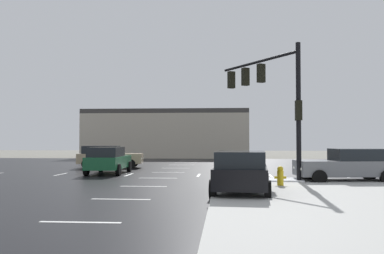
# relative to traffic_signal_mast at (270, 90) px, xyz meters

# --- Properties ---
(ground_plane) EXTENTS (120.00, 120.00, 0.00)m
(ground_plane) POSITION_rel_traffic_signal_mast_xyz_m (-5.73, 2.84, -4.50)
(ground_plane) COLOR slate
(road_asphalt) EXTENTS (44.00, 44.00, 0.02)m
(road_asphalt) POSITION_rel_traffic_signal_mast_xyz_m (-5.73, 2.84, -4.49)
(road_asphalt) COLOR black
(road_asphalt) RESTS_ON ground_plane
(snow_strip_curbside) EXTENTS (4.00, 1.60, 0.06)m
(snow_strip_curbside) POSITION_rel_traffic_signal_mast_xyz_m (-0.73, -1.16, -4.33)
(snow_strip_curbside) COLOR white
(snow_strip_curbside) RESTS_ON sidewalk_corner
(lane_markings) EXTENTS (36.15, 36.15, 0.01)m
(lane_markings) POSITION_rel_traffic_signal_mast_xyz_m (-4.52, 1.47, -4.48)
(lane_markings) COLOR silver
(lane_markings) RESTS_ON road_asphalt
(traffic_signal_mast) EXTENTS (3.48, 5.29, 6.30)m
(traffic_signal_mast) POSITION_rel_traffic_signal_mast_xyz_m (0.00, 0.00, 0.00)
(traffic_signal_mast) COLOR black
(traffic_signal_mast) RESTS_ON sidewalk_corner
(fire_hydrant) EXTENTS (0.48, 0.26, 0.79)m
(fire_hydrant) POSITION_rel_traffic_signal_mast_xyz_m (-0.00, -3.49, -3.96)
(fire_hydrant) COLOR gold
(fire_hydrant) RESTS_ON sidewalk_corner
(strip_building_background) EXTENTS (18.62, 8.00, 5.49)m
(strip_building_background) POSITION_rel_traffic_signal_mast_xyz_m (-8.92, 28.61, -1.76)
(strip_building_background) COLOR #BCB29E
(strip_building_background) RESTS_ON ground_plane
(sedan_grey) EXTENTS (4.68, 2.42, 1.58)m
(sedan_grey) POSITION_rel_traffic_signal_mast_xyz_m (3.50, -0.90, -3.65)
(sedan_grey) COLOR slate
(sedan_grey) RESTS_ON road_asphalt
(sedan_black) EXTENTS (2.30, 4.64, 1.58)m
(sedan_black) POSITION_rel_traffic_signal_mast_xyz_m (-1.67, -5.66, -3.65)
(sedan_black) COLOR black
(sedan_black) RESTS_ON road_asphalt
(sedan_green) EXTENTS (2.11, 4.58, 1.58)m
(sedan_green) POSITION_rel_traffic_signal_mast_xyz_m (-9.10, 3.44, -3.65)
(sedan_green) COLOR #195933
(sedan_green) RESTS_ON road_asphalt
(sedan_tan) EXTENTS (4.66, 2.38, 1.58)m
(sedan_tan) POSITION_rel_traffic_signal_mast_xyz_m (-10.56, 8.70, -3.65)
(sedan_tan) COLOR tan
(sedan_tan) RESTS_ON road_asphalt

